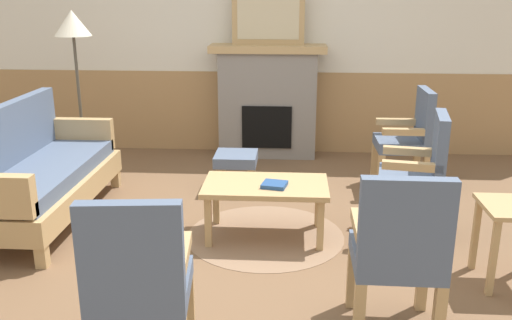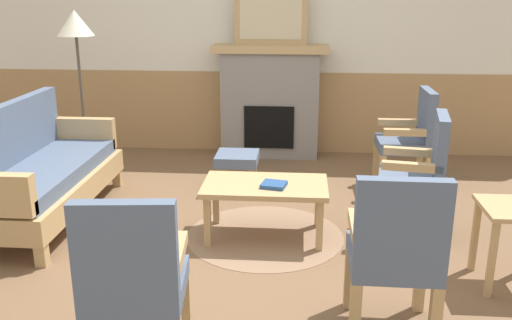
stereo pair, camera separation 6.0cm
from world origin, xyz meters
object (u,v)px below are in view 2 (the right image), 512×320
object	(u,v)px
framed_picture	(271,19)
armchair_by_window_left	(411,135)
fireplace	(270,100)
floor_lamp_by_couch	(76,34)
couch	(42,173)
coffee_table	(265,190)
book_on_table	(274,185)
armchair_front_center	(396,249)
footstool	(237,161)
armchair_front_left	(133,277)
armchair_near_fireplace	(421,170)

from	to	relation	value
framed_picture	armchair_by_window_left	size ratio (longest dim) A/B	0.82
fireplace	floor_lamp_by_couch	distance (m)	2.21
couch	framed_picture	bearing A→B (deg)	48.48
fireplace	framed_picture	distance (m)	0.91
floor_lamp_by_couch	coffee_table	bearing A→B (deg)	-36.02
fireplace	book_on_table	distance (m)	2.33
armchair_front_center	book_on_table	bearing A→B (deg)	120.72
coffee_table	floor_lamp_by_couch	bearing A→B (deg)	143.98
couch	footstool	xyz separation A→B (m)	(1.55, 0.85, -0.11)
fireplace	armchair_front_left	xyz separation A→B (m)	(-0.44, -3.93, -0.11)
armchair_near_fireplace	armchair_front_center	xyz separation A→B (m)	(-0.41, -1.41, 0.00)
floor_lamp_by_couch	armchair_front_left	bearing A→B (deg)	-65.13
footstool	floor_lamp_by_couch	world-z (taller)	floor_lamp_by_couch
footstool	armchair_front_left	world-z (taller)	armchair_front_left
book_on_table	armchair_front_left	bearing A→B (deg)	-110.46
fireplace	framed_picture	size ratio (longest dim) A/B	1.62
armchair_by_window_left	armchair_front_left	xyz separation A→B (m)	(-1.85, -2.88, 0.00)
armchair_near_fireplace	floor_lamp_by_couch	distance (m)	3.55
fireplace	coffee_table	world-z (taller)	fireplace
framed_picture	footstool	distance (m)	1.76
coffee_table	couch	bearing A→B (deg)	173.40
footstool	floor_lamp_by_couch	distance (m)	2.05
armchair_near_fireplace	armchair_front_center	size ratio (longest dim) A/B	1.00
framed_picture	floor_lamp_by_couch	xyz separation A→B (m)	(-1.89, -0.81, -0.11)
armchair_by_window_left	framed_picture	bearing A→B (deg)	143.29
book_on_table	armchair_near_fireplace	distance (m)	1.15
fireplace	armchair_front_left	size ratio (longest dim) A/B	1.33
couch	armchair_by_window_left	xyz separation A→B (m)	(3.21, 0.98, 0.14)
framed_picture	floor_lamp_by_couch	size ratio (longest dim) A/B	0.48
armchair_front_left	armchair_front_center	distance (m)	1.38
framed_picture	armchair_front_center	world-z (taller)	framed_picture
fireplace	coffee_table	bearing A→B (deg)	-87.67
framed_picture	book_on_table	distance (m)	2.57
couch	coffee_table	distance (m)	1.90
armchair_front_center	floor_lamp_by_couch	size ratio (longest dim) A/B	0.58
couch	armchair_near_fireplace	xyz separation A→B (m)	(3.08, -0.08, 0.14)
book_on_table	footstool	size ratio (longest dim) A/B	0.45
armchair_near_fireplace	fireplace	bearing A→B (deg)	121.32
armchair_near_fireplace	armchair_by_window_left	size ratio (longest dim) A/B	1.00
book_on_table	floor_lamp_by_couch	bearing A→B (deg)	143.73
book_on_table	footstool	world-z (taller)	book_on_table
couch	armchair_front_left	bearing A→B (deg)	-54.52
book_on_table	couch	bearing A→B (deg)	171.76
footstool	coffee_table	bearing A→B (deg)	-72.31
armchair_near_fireplace	floor_lamp_by_couch	bearing A→B (deg)	157.65
coffee_table	armchair_near_fireplace	bearing A→B (deg)	6.44
footstool	couch	bearing A→B (deg)	-151.39
framed_picture	armchair_near_fireplace	size ratio (longest dim) A/B	0.82
fireplace	armchair_near_fireplace	size ratio (longest dim) A/B	1.33
fireplace	armchair_front_center	distance (m)	3.63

